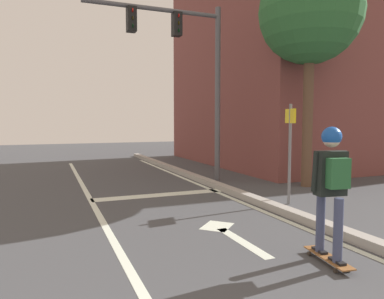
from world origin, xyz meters
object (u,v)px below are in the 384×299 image
at_px(street_sign_post, 290,139).
at_px(roadside_tree, 310,14).
at_px(skateboard, 328,258).
at_px(traffic_signal_mast, 186,56).
at_px(skater, 331,176).

distance_m(street_sign_post, roadside_tree, 3.93).
height_order(skateboard, traffic_signal_mast, traffic_signal_mast).
xyz_separation_m(skateboard, street_sign_post, (1.54, 2.81, 1.32)).
relative_size(traffic_signal_mast, roadside_tree, 0.85).
distance_m(skateboard, skater, 1.03).
bearing_deg(traffic_signal_mast, roadside_tree, -34.24).
distance_m(skater, roadside_tree, 6.47).
xyz_separation_m(skateboard, traffic_signal_mast, (0.52, 6.24, 3.54)).
bearing_deg(skater, street_sign_post, 61.44).
xyz_separation_m(skater, street_sign_post, (1.54, 2.83, 0.30)).
relative_size(skater, traffic_signal_mast, 0.32).
distance_m(skateboard, street_sign_post, 3.47).
relative_size(skateboard, roadside_tree, 0.14).
xyz_separation_m(street_sign_post, roadside_tree, (1.74, 1.55, 3.17)).
height_order(traffic_signal_mast, street_sign_post, traffic_signal_mast).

